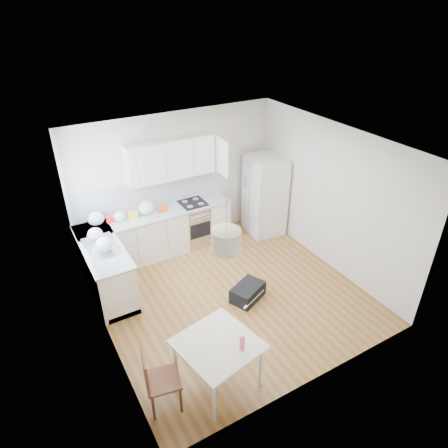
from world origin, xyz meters
name	(u,v)px	position (x,y,z in m)	size (l,w,h in m)	color
floor	(230,294)	(0.00, 0.00, 0.00)	(4.20, 4.20, 0.00)	brown
ceiling	(231,145)	(0.00, 0.00, 2.70)	(4.20, 4.20, 0.00)	white
wall_back	(176,180)	(0.00, 2.10, 1.35)	(4.20, 4.20, 0.00)	beige
wall_left	(97,267)	(-2.10, 0.00, 1.35)	(4.20, 4.20, 0.00)	beige
wall_right	(331,198)	(2.10, 0.00, 1.35)	(4.20, 4.20, 0.00)	beige
window_glassblock	(74,206)	(-2.09, 1.15, 1.75)	(0.02, 1.00, 1.00)	#BFE0F9
cabinets_back	(157,234)	(-0.60, 1.80, 0.44)	(3.00, 0.60, 0.88)	white
cabinets_left	(105,268)	(-1.80, 1.20, 0.44)	(0.60, 1.80, 0.88)	white
counter_back	(155,214)	(-0.60, 1.80, 0.90)	(3.02, 0.64, 0.04)	#A8AAAD
counter_left	(101,246)	(-1.80, 1.20, 0.90)	(0.64, 1.82, 0.04)	#A8AAAD
backsplash_back	(148,193)	(-0.60, 2.09, 1.21)	(3.00, 0.01, 0.58)	silver
backsplash_left	(79,235)	(-2.09, 1.20, 1.21)	(0.01, 1.80, 0.58)	silver
upper_cabinets	(171,159)	(-0.15, 1.94, 1.88)	(1.70, 0.32, 0.75)	white
range_oven	(194,224)	(0.20, 1.80, 0.44)	(0.50, 0.61, 0.88)	silver
sink	(102,247)	(-1.80, 1.15, 0.92)	(0.50, 0.80, 0.16)	silver
refrigerator	(265,195)	(1.76, 1.53, 0.83)	(0.81, 0.83, 1.67)	white
dining_table	(218,348)	(-1.07, -1.50, 0.66)	(1.10, 1.10, 0.74)	beige
dining_chair	(163,379)	(-1.81, -1.45, 0.47)	(0.40, 0.40, 0.95)	#502718
drink_bottle	(242,342)	(-0.85, -1.71, 0.85)	(0.06, 0.06, 0.22)	#E23E81
gym_bag	(248,292)	(0.20, -0.26, 0.13)	(0.58, 0.38, 0.27)	black
pendant_lamp	(226,240)	(-0.91, -1.42, 2.18)	(0.33, 0.33, 0.26)	#C5B598
grocery_bag_a	(96,219)	(-1.68, 1.90, 1.05)	(0.30, 0.25, 0.27)	white
grocery_bag_b	(120,217)	(-1.27, 1.82, 1.02)	(0.22, 0.19, 0.20)	white
grocery_bag_c	(146,208)	(-0.75, 1.84, 1.05)	(0.29, 0.25, 0.26)	white
grocery_bag_d	(95,234)	(-1.82, 1.41, 1.03)	(0.25, 0.21, 0.22)	white
grocery_bag_e	(104,244)	(-1.78, 0.99, 1.05)	(0.28, 0.24, 0.25)	white
snack_orange	(163,209)	(-0.45, 1.78, 0.97)	(0.16, 0.10, 0.11)	#DB4113
snack_yellow	(133,215)	(-1.02, 1.83, 0.98)	(0.17, 0.11, 0.12)	gold
snack_red	(111,219)	(-1.42, 1.90, 0.98)	(0.17, 0.11, 0.12)	red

